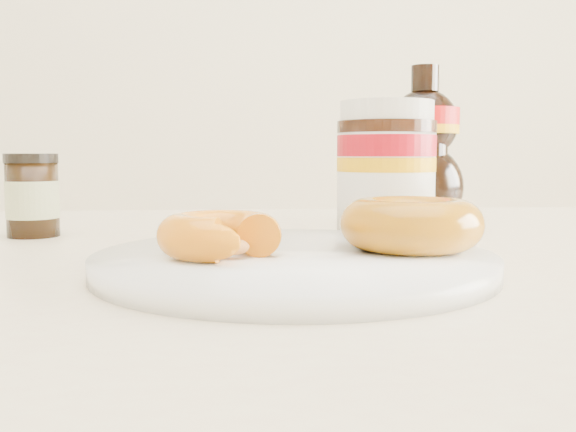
{
  "coord_description": "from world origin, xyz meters",
  "views": [
    {
      "loc": [
        -0.1,
        -0.41,
        0.83
      ],
      "look_at": [
        -0.06,
        0.08,
        0.79
      ],
      "focal_mm": 40.0,
      "sensor_mm": 36.0,
      "label": 1
    }
  ],
  "objects": [
    {
      "name": "plate",
      "position": [
        -0.06,
        0.03,
        0.76
      ],
      "size": [
        0.28,
        0.28,
        0.01
      ],
      "color": "white",
      "rests_on": "dining_table"
    },
    {
      "name": "dark_jar",
      "position": [
        -0.3,
        0.25,
        0.79
      ],
      "size": [
        0.05,
        0.05,
        0.08
      ],
      "rotation": [
        0.0,
        0.0,
        -0.18
      ],
      "color": "black",
      "rests_on": "dining_table"
    },
    {
      "name": "nutella_jar",
      "position": [
        0.05,
        0.19,
        0.82
      ],
      "size": [
        0.09,
        0.09,
        0.13
      ],
      "rotation": [
        0.0,
        0.0,
        -0.12
      ],
      "color": "white",
      "rests_on": "dining_table"
    },
    {
      "name": "donut_whole",
      "position": [
        0.03,
        0.04,
        0.78
      ],
      "size": [
        0.11,
        0.11,
        0.04
      ],
      "primitive_type": "torus",
      "rotation": [
        0.0,
        0.0,
        0.11
      ],
      "color": "#945F09",
      "rests_on": "plate"
    },
    {
      "name": "dining_table",
      "position": [
        0.0,
        0.1,
        0.67
      ],
      "size": [
        1.4,
        0.9,
        0.75
      ],
      "color": "beige",
      "rests_on": "ground"
    },
    {
      "name": "syrup_bottle",
      "position": [
        0.12,
        0.32,
        0.84
      ],
      "size": [
        0.1,
        0.08,
        0.18
      ],
      "primitive_type": null,
      "rotation": [
        0.0,
        0.0,
        -0.02
      ],
      "color": "black",
      "rests_on": "dining_table"
    },
    {
      "name": "donut_bitten",
      "position": [
        -0.11,
        0.02,
        0.78
      ],
      "size": [
        0.1,
        0.1,
        0.03
      ],
      "primitive_type": "torus",
      "rotation": [
        0.0,
        0.0,
        -0.22
      ],
      "color": "orange",
      "rests_on": "plate"
    }
  ]
}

